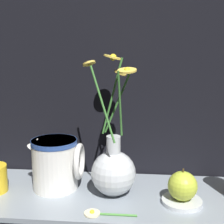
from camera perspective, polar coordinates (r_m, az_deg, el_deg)
The scene contains 7 objects.
ground_plane at distance 0.82m, azimuth -0.11°, elevation -15.50°, with size 6.00×6.00×0.00m, color black.
shelf at distance 0.82m, azimuth -0.11°, elevation -15.13°, with size 0.81×0.27×0.01m.
vase_with_flowers at distance 0.79m, azimuth 0.26°, elevation -10.42°, with size 0.12×0.16×0.35m.
ceramic_pitcher at distance 0.83m, azimuth -10.21°, elevation -8.98°, with size 0.14×0.12×0.14m.
saucer_plate at distance 0.79m, azimuth 12.64°, elevation -15.67°, with size 0.10×0.10×0.01m.
orange_fruit at distance 0.77m, azimuth 12.77°, elevation -13.04°, with size 0.07×0.07×0.08m.
loose_daisy at distance 0.73m, azimuth -2.52°, elevation -18.05°, with size 0.12×0.04×0.01m.
Camera 1 is at (0.07, -0.73, 0.38)m, focal length 50.00 mm.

